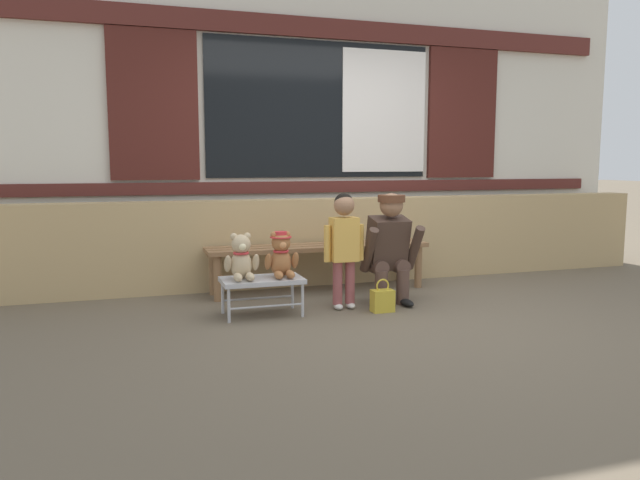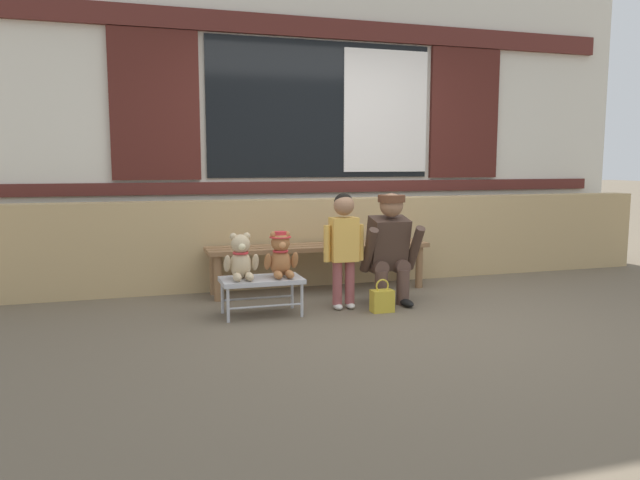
{
  "view_description": "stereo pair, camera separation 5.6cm",
  "coord_description": "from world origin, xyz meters",
  "px_view_note": "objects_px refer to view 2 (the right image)",
  "views": [
    {
      "loc": [
        -1.99,
        -4.3,
        1.21
      ],
      "look_at": [
        -0.41,
        0.57,
        0.55
      ],
      "focal_mm": 34.11,
      "sensor_mm": 36.0,
      "label": 1
    },
    {
      "loc": [
        -1.94,
        -4.32,
        1.21
      ],
      "look_at": [
        -0.41,
        0.57,
        0.55
      ],
      "focal_mm": 34.11,
      "sensor_mm": 36.0,
      "label": 2
    }
  ],
  "objects_px": {
    "wooden_bench_long": "(319,252)",
    "teddy_bear_with_hat": "(281,255)",
    "small_display_bench": "(261,282)",
    "teddy_bear_plain": "(241,258)",
    "handbag_on_ground": "(382,300)",
    "child_standing": "(344,238)",
    "adult_crouching": "(390,248)"
  },
  "relations": [
    {
      "from": "teddy_bear_plain",
      "to": "handbag_on_ground",
      "type": "xyz_separation_m",
      "value": [
        1.11,
        -0.19,
        -0.37
      ]
    },
    {
      "from": "small_display_bench",
      "to": "handbag_on_ground",
      "type": "bearing_deg",
      "value": -11.37
    },
    {
      "from": "teddy_bear_with_hat",
      "to": "child_standing",
      "type": "relative_size",
      "value": 0.38
    },
    {
      "from": "handbag_on_ground",
      "to": "teddy_bear_plain",
      "type": "bearing_deg",
      "value": 170.16
    },
    {
      "from": "child_standing",
      "to": "adult_crouching",
      "type": "bearing_deg",
      "value": 9.43
    },
    {
      "from": "small_display_bench",
      "to": "adult_crouching",
      "type": "relative_size",
      "value": 0.67
    },
    {
      "from": "teddy_bear_with_hat",
      "to": "adult_crouching",
      "type": "xyz_separation_m",
      "value": [
        0.98,
        0.08,
        0.01
      ]
    },
    {
      "from": "small_display_bench",
      "to": "adult_crouching",
      "type": "xyz_separation_m",
      "value": [
        1.14,
        0.08,
        0.21
      ]
    },
    {
      "from": "child_standing",
      "to": "adult_crouching",
      "type": "distance_m",
      "value": 0.46
    },
    {
      "from": "wooden_bench_long",
      "to": "child_standing",
      "type": "relative_size",
      "value": 2.19
    },
    {
      "from": "teddy_bear_with_hat",
      "to": "handbag_on_ground",
      "type": "relative_size",
      "value": 1.34
    },
    {
      "from": "teddy_bear_plain",
      "to": "child_standing",
      "type": "distance_m",
      "value": 0.86
    },
    {
      "from": "teddy_bear_with_hat",
      "to": "adult_crouching",
      "type": "relative_size",
      "value": 0.38
    },
    {
      "from": "handbag_on_ground",
      "to": "small_display_bench",
      "type": "bearing_deg",
      "value": 168.63
    },
    {
      "from": "small_display_bench",
      "to": "teddy_bear_with_hat",
      "type": "distance_m",
      "value": 0.26
    },
    {
      "from": "teddy_bear_plain",
      "to": "teddy_bear_with_hat",
      "type": "height_order",
      "value": "same"
    },
    {
      "from": "wooden_bench_long",
      "to": "small_display_bench",
      "type": "height_order",
      "value": "wooden_bench_long"
    },
    {
      "from": "child_standing",
      "to": "handbag_on_ground",
      "type": "bearing_deg",
      "value": -37.67
    },
    {
      "from": "teddy_bear_with_hat",
      "to": "small_display_bench",
      "type": "bearing_deg",
      "value": -179.23
    },
    {
      "from": "child_standing",
      "to": "handbag_on_ground",
      "type": "relative_size",
      "value": 3.52
    },
    {
      "from": "teddy_bear_plain",
      "to": "adult_crouching",
      "type": "distance_m",
      "value": 1.3
    },
    {
      "from": "teddy_bear_plain",
      "to": "teddy_bear_with_hat",
      "type": "relative_size",
      "value": 1.0
    },
    {
      "from": "small_display_bench",
      "to": "handbag_on_ground",
      "type": "distance_m",
      "value": 0.99
    },
    {
      "from": "small_display_bench",
      "to": "teddy_bear_plain",
      "type": "height_order",
      "value": "teddy_bear_plain"
    },
    {
      "from": "small_display_bench",
      "to": "handbag_on_ground",
      "type": "relative_size",
      "value": 2.35
    },
    {
      "from": "wooden_bench_long",
      "to": "child_standing",
      "type": "xyz_separation_m",
      "value": [
        -0.01,
        -0.73,
        0.22
      ]
    },
    {
      "from": "wooden_bench_long",
      "to": "child_standing",
      "type": "height_order",
      "value": "child_standing"
    },
    {
      "from": "handbag_on_ground",
      "to": "child_standing",
      "type": "bearing_deg",
      "value": 142.33
    },
    {
      "from": "small_display_bench",
      "to": "child_standing",
      "type": "relative_size",
      "value": 0.67
    },
    {
      "from": "small_display_bench",
      "to": "teddy_bear_plain",
      "type": "xyz_separation_m",
      "value": [
        -0.16,
        0.0,
        0.2
      ]
    },
    {
      "from": "teddy_bear_with_hat",
      "to": "child_standing",
      "type": "bearing_deg",
      "value": 0.83
    },
    {
      "from": "wooden_bench_long",
      "to": "teddy_bear_with_hat",
      "type": "height_order",
      "value": "teddy_bear_with_hat"
    }
  ]
}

